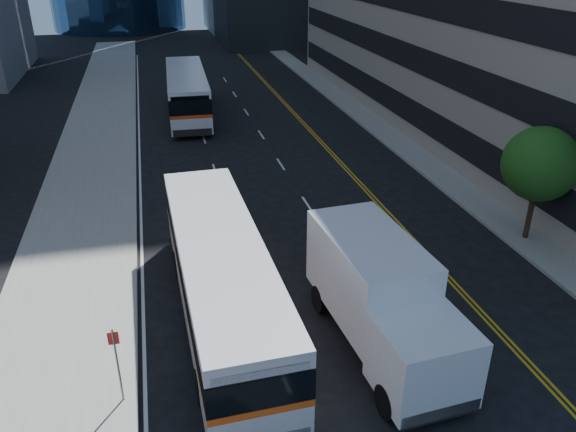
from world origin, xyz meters
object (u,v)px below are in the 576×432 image
at_px(street_tree, 540,164).
at_px(bus_front, 221,276).
at_px(bus_rear, 187,92).
at_px(box_truck, 381,298).

height_order(street_tree, bus_front, street_tree).
distance_m(bus_front, bus_rear, 26.81).
relative_size(bus_front, bus_rear, 0.97).
distance_m(bus_front, box_truck, 5.47).
xyz_separation_m(street_tree, bus_front, (-14.01, -2.63, -1.86)).
height_order(bus_front, bus_rear, bus_rear).
bearing_deg(box_truck, bus_rear, 93.32).
bearing_deg(bus_front, bus_rear, 86.47).
relative_size(bus_rear, box_truck, 1.73).
xyz_separation_m(street_tree, box_truck, (-9.24, -5.30, -1.77)).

